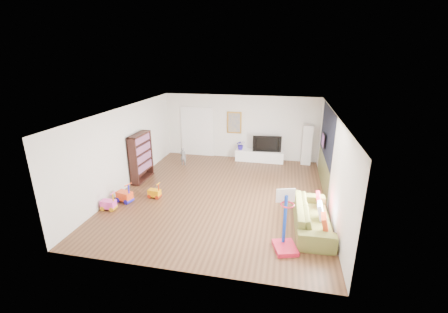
% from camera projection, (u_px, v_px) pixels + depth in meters
% --- Properties ---
extents(floor, '(6.50, 7.50, 0.00)m').
position_uv_depth(floor, '(221.00, 194.00, 9.68)').
color(floor, brown).
rests_on(floor, ground).
extents(ceiling, '(6.50, 7.50, 0.00)m').
position_uv_depth(ceiling, '(221.00, 111.00, 8.81)').
color(ceiling, white).
rests_on(ceiling, ground).
extents(wall_back, '(6.50, 0.00, 2.70)m').
position_uv_depth(wall_back, '(240.00, 127.00, 12.72)').
color(wall_back, silver).
rests_on(wall_back, ground).
extents(wall_front, '(6.50, 0.00, 2.70)m').
position_uv_depth(wall_front, '(180.00, 214.00, 5.77)').
color(wall_front, silver).
rests_on(wall_front, ground).
extents(wall_left, '(0.00, 7.50, 2.70)m').
position_uv_depth(wall_left, '(125.00, 148.00, 9.88)').
color(wall_left, silver).
rests_on(wall_left, ground).
extents(wall_right, '(0.00, 7.50, 2.70)m').
position_uv_depth(wall_right, '(331.00, 162.00, 8.61)').
color(wall_right, white).
rests_on(wall_right, ground).
extents(navy_accent, '(0.01, 3.20, 1.70)m').
position_uv_depth(navy_accent, '(327.00, 133.00, 9.75)').
color(navy_accent, black).
rests_on(navy_accent, wall_right).
extents(olive_wainscot, '(0.01, 3.20, 1.00)m').
position_uv_depth(olive_wainscot, '(323.00, 172.00, 10.19)').
color(olive_wainscot, brown).
rests_on(olive_wainscot, wall_right).
extents(doorway, '(1.45, 0.06, 2.10)m').
position_uv_depth(doorway, '(197.00, 132.00, 13.15)').
color(doorway, white).
rests_on(doorway, ground).
extents(painting_back, '(0.62, 0.06, 0.92)m').
position_uv_depth(painting_back, '(234.00, 123.00, 12.67)').
color(painting_back, gold).
rests_on(painting_back, wall_back).
extents(artwork_right, '(0.04, 0.56, 0.46)m').
position_uv_depth(artwork_right, '(324.00, 140.00, 10.05)').
color(artwork_right, '#7F3F8C').
rests_on(artwork_right, wall_right).
extents(media_console, '(2.01, 0.52, 0.47)m').
position_uv_depth(media_console, '(259.00, 156.00, 12.62)').
color(media_console, white).
rests_on(media_console, ground).
extents(tall_cabinet, '(0.38, 0.38, 1.64)m').
position_uv_depth(tall_cabinet, '(307.00, 145.00, 12.13)').
color(tall_cabinet, white).
rests_on(tall_cabinet, ground).
extents(bookshelf, '(0.34, 1.17, 1.70)m').
position_uv_depth(bookshelf, '(141.00, 157.00, 10.54)').
color(bookshelf, '#321712').
rests_on(bookshelf, ground).
extents(sofa, '(0.95, 2.28, 0.66)m').
position_uv_depth(sofa, '(313.00, 217.00, 7.69)').
color(sofa, olive).
rests_on(sofa, ground).
extents(basketball_hoop, '(0.66, 0.73, 1.45)m').
position_uv_depth(basketball_hoop, '(287.00, 222.00, 6.68)').
color(basketball_hoop, red).
rests_on(basketball_hoop, ground).
extents(ride_on_yellow, '(0.40, 0.27, 0.50)m').
position_uv_depth(ride_on_yellow, '(154.00, 190.00, 9.37)').
color(ride_on_yellow, '#F29D05').
rests_on(ride_on_yellow, ground).
extents(ride_on_orange, '(0.53, 0.40, 0.63)m').
position_uv_depth(ride_on_orange, '(124.00, 192.00, 9.08)').
color(ride_on_orange, '#F1491C').
rests_on(ride_on_orange, ground).
extents(ride_on_pink, '(0.41, 0.26, 0.54)m').
position_uv_depth(ride_on_pink, '(108.00, 201.00, 8.62)').
color(ride_on_pink, '#F848B8').
rests_on(ride_on_pink, ground).
extents(child, '(0.28, 0.19, 0.74)m').
position_uv_depth(child, '(183.00, 156.00, 12.12)').
color(child, slate).
rests_on(child, ground).
extents(tv, '(1.18, 0.28, 0.67)m').
position_uv_depth(tv, '(267.00, 143.00, 12.38)').
color(tv, black).
rests_on(tv, media_console).
extents(vase_plant, '(0.45, 0.42, 0.41)m').
position_uv_depth(vase_plant, '(241.00, 145.00, 12.62)').
color(vase_plant, '#251598').
rests_on(vase_plant, media_console).
extents(pillow_left, '(0.14, 0.42, 0.42)m').
position_uv_depth(pillow_left, '(325.00, 224.00, 7.00)').
color(pillow_left, '#D5441D').
rests_on(pillow_left, sofa).
extents(pillow_center, '(0.14, 0.41, 0.40)m').
position_uv_depth(pillow_center, '(321.00, 211.00, 7.60)').
color(pillow_center, white).
rests_on(pillow_center, sofa).
extents(pillow_right, '(0.12, 0.37, 0.36)m').
position_uv_depth(pillow_right, '(319.00, 199.00, 8.20)').
color(pillow_right, red).
rests_on(pillow_right, sofa).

